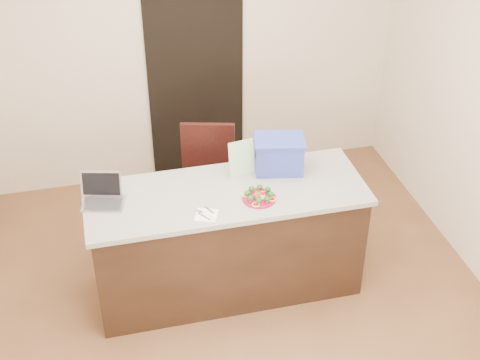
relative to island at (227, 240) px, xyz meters
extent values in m
plane|color=brown|center=(0.00, -0.25, -0.46)|extent=(4.00, 4.00, 0.00)
plane|color=beige|center=(0.00, 1.75, 0.89)|extent=(4.00, 0.00, 4.00)
cube|color=black|center=(0.10, 1.73, 0.54)|extent=(0.90, 0.02, 2.00)
cube|color=black|center=(0.00, 0.00, -0.02)|extent=(2.00, 0.70, 0.88)
cube|color=beige|center=(0.00, 0.00, 0.44)|extent=(2.06, 0.76, 0.04)
cylinder|color=maroon|center=(0.21, -0.15, 0.46)|extent=(0.24, 0.24, 0.01)
torus|color=maroon|center=(0.21, -0.15, 0.47)|extent=(0.24, 0.24, 0.01)
sphere|color=brown|center=(0.21, -0.15, 0.49)|extent=(0.04, 0.04, 0.04)
sphere|color=brown|center=(0.19, -0.12, 0.49)|extent=(0.04, 0.04, 0.04)
sphere|color=brown|center=(0.18, -0.15, 0.49)|extent=(0.04, 0.04, 0.04)
sphere|color=brown|center=(0.19, -0.18, 0.49)|extent=(0.04, 0.04, 0.04)
sphere|color=brown|center=(0.22, -0.18, 0.49)|extent=(0.04, 0.04, 0.04)
sphere|color=brown|center=(0.24, -0.15, 0.49)|extent=(0.04, 0.04, 0.04)
ellipsoid|color=#124413|center=(0.28, -0.11, 0.51)|extent=(0.04, 0.04, 0.04)
ellipsoid|color=#124413|center=(0.23, -0.07, 0.51)|extent=(0.04, 0.04, 0.04)
ellipsoid|color=#124413|center=(0.17, -0.08, 0.51)|extent=(0.04, 0.04, 0.04)
ellipsoid|color=#124413|center=(0.13, -0.13, 0.51)|extent=(0.04, 0.04, 0.04)
ellipsoid|color=#124413|center=(0.13, -0.19, 0.51)|extent=(0.04, 0.04, 0.04)
ellipsoid|color=#124413|center=(0.18, -0.23, 0.51)|extent=(0.04, 0.04, 0.04)
ellipsoid|color=#124413|center=(0.25, -0.23, 0.51)|extent=(0.04, 0.04, 0.04)
ellipsoid|color=#124413|center=(0.29, -0.18, 0.51)|extent=(0.04, 0.04, 0.04)
torus|color=yellow|center=(0.25, -0.07, 0.48)|extent=(0.06, 0.06, 0.01)
torus|color=yellow|center=(0.12, -0.11, 0.48)|extent=(0.06, 0.06, 0.01)
torus|color=yellow|center=(0.16, -0.23, 0.48)|extent=(0.06, 0.06, 0.01)
torus|color=yellow|center=(0.29, -0.20, 0.48)|extent=(0.06, 0.06, 0.01)
cube|color=white|center=(-0.20, -0.25, 0.46)|extent=(0.19, 0.19, 0.01)
cube|color=#BBBABF|center=(-0.22, -0.27, 0.47)|extent=(0.08, 0.11, 0.00)
cube|color=#BBBABF|center=(-0.22, -0.21, 0.47)|extent=(0.05, 0.06, 0.00)
cube|color=white|center=(-0.17, -0.29, 0.47)|extent=(0.05, 0.08, 0.01)
cube|color=#BBBABF|center=(-0.17, -0.21, 0.47)|extent=(0.06, 0.10, 0.00)
cylinder|color=beige|center=(0.23, -0.19, 0.48)|extent=(0.03, 0.03, 0.05)
cylinder|color=beige|center=(0.23, -0.19, 0.52)|extent=(0.02, 0.02, 0.01)
cylinder|color=red|center=(0.23, -0.19, 0.53)|extent=(0.03, 0.03, 0.01)
cylinder|color=red|center=(0.23, -0.19, 0.48)|extent=(0.03, 0.03, 0.02)
cube|color=#AEAFB3|center=(-0.88, 0.05, 0.46)|extent=(0.34, 0.27, 0.01)
cube|color=#AEAFB3|center=(-0.88, 0.15, 0.57)|extent=(0.30, 0.12, 0.19)
cube|color=black|center=(-0.88, 0.14, 0.57)|extent=(0.27, 0.11, 0.17)
cube|color=#272729|center=(-0.88, 0.04, 0.47)|extent=(0.28, 0.20, 0.00)
cube|color=white|center=(0.16, 0.19, 0.60)|extent=(0.21, 0.08, 0.29)
cube|color=#2B3C9E|center=(0.45, 0.19, 0.58)|extent=(0.40, 0.32, 0.25)
cube|color=#2B3C9E|center=(0.45, 0.19, 0.72)|extent=(0.42, 0.34, 0.02)
cube|color=black|center=(0.03, 0.64, 0.02)|extent=(0.56, 0.56, 0.04)
cube|color=black|center=(0.03, 0.84, 0.30)|extent=(0.45, 0.16, 0.52)
cylinder|color=black|center=(-0.16, 0.45, -0.22)|extent=(0.04, 0.04, 0.48)
cylinder|color=black|center=(0.22, 0.45, -0.22)|extent=(0.04, 0.04, 0.48)
cylinder|color=black|center=(-0.16, 0.83, -0.22)|extent=(0.04, 0.04, 0.48)
cylinder|color=black|center=(0.22, 0.83, -0.22)|extent=(0.04, 0.04, 0.48)
camera|label=1|loc=(-0.85, -3.90, 3.25)|focal=50.00mm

